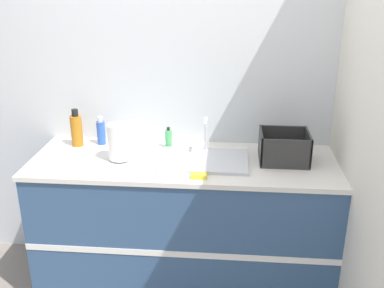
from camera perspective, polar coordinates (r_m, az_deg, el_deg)
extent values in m
cube|color=silver|center=(3.02, -0.33, 7.31)|extent=(4.30, 0.06, 2.60)
cube|color=beige|center=(2.76, 19.71, 4.66)|extent=(0.06, 2.65, 2.60)
cube|color=#33517A|center=(3.03, -0.92, -10.29)|extent=(1.90, 0.65, 0.89)
cube|color=white|center=(2.76, -1.61, -13.78)|extent=(1.90, 0.01, 0.04)
cube|color=silver|center=(2.81, -0.97, -2.29)|extent=(1.92, 0.67, 0.03)
cube|color=silver|center=(2.77, 1.59, -2.10)|extent=(0.54, 0.37, 0.02)
cylinder|color=silver|center=(2.88, 1.81, 1.29)|extent=(0.02, 0.02, 0.21)
cylinder|color=silver|center=(2.79, 1.76, 2.85)|extent=(0.02, 0.13, 0.02)
cylinder|color=#4C4C51|center=(2.84, -9.11, -1.89)|extent=(0.10, 0.10, 0.01)
cylinder|color=white|center=(2.79, -9.24, 0.30)|extent=(0.14, 0.14, 0.22)
cube|color=#2D2D2D|center=(2.85, 11.48, -1.98)|extent=(0.30, 0.26, 0.01)
cube|color=#2D2D2D|center=(2.70, 11.89, -1.20)|extent=(0.30, 0.01, 0.17)
cube|color=#2D2D2D|center=(2.92, 11.37, 0.66)|extent=(0.30, 0.01, 0.17)
cube|color=#2D2D2D|center=(2.80, 8.71, -0.14)|extent=(0.01, 0.26, 0.17)
cube|color=#2D2D2D|center=(2.83, 14.50, -0.32)|extent=(0.01, 0.26, 0.17)
cylinder|color=#2D56B7|center=(3.09, -11.47, 1.39)|extent=(0.06, 0.06, 0.16)
cylinder|color=silver|center=(3.06, -11.60, 3.10)|extent=(0.03, 0.03, 0.03)
cylinder|color=#B26B19|center=(3.09, -14.44, 1.63)|extent=(0.08, 0.08, 0.21)
cylinder|color=black|center=(3.05, -14.66, 3.87)|extent=(0.04, 0.04, 0.05)
cylinder|color=#4CB266|center=(2.98, -3.00, 0.64)|extent=(0.04, 0.04, 0.12)
cylinder|color=black|center=(2.95, -3.03, 1.94)|extent=(0.02, 0.02, 0.02)
cube|color=yellow|center=(2.57, 0.88, -4.04)|extent=(0.09, 0.06, 0.02)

